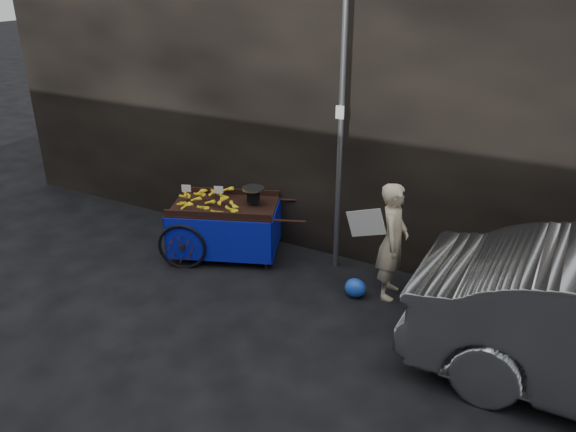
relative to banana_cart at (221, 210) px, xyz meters
The scene contains 6 objects.
ground 1.83m from the banana_cart, 29.36° to the right, with size 80.00×80.00×0.00m, color black.
building_wall 3.11m from the banana_cart, 44.02° to the left, with size 13.50×2.00×5.00m.
street_pole 2.21m from the banana_cart, 15.38° to the left, with size 0.12×0.10×4.00m.
banana_cart is the anchor object (origin of this frame).
vendor 2.75m from the banana_cart, ahead, with size 0.86×0.66×1.66m.
plastic_bag 2.44m from the banana_cart, ahead, with size 0.31×0.24×0.27m, color blue.
Camera 1 is at (3.28, -5.71, 4.24)m, focal length 35.00 mm.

